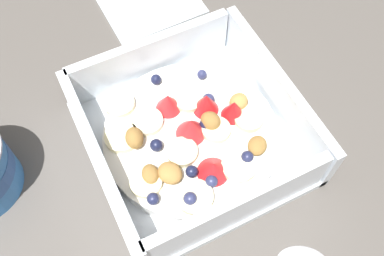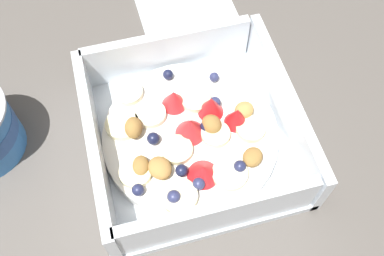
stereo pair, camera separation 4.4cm
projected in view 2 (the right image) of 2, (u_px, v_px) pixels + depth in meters
The scene contains 2 objects.
ground_plane at pixel (190, 144), 0.46m from camera, with size 2.40×2.40×0.00m, color #56514C.
fruit_bowl at pixel (192, 133), 0.45m from camera, with size 0.20×0.20×0.06m.
Camera 2 is at (-0.21, 0.05, 0.41)m, focal length 40.90 mm.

